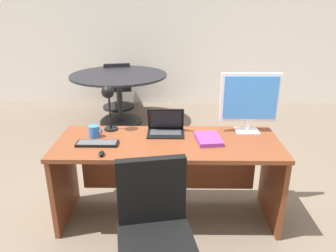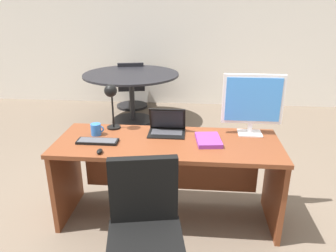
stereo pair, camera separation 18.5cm
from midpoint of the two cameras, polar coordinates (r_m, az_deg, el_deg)
ground at (r=4.28m, az=-1.00°, el=-3.70°), size 12.00×12.00×0.00m
back_wall at (r=5.94m, az=-0.51°, el=17.25°), size 10.00×0.10×2.80m
desk at (r=2.75m, az=-1.93°, el=-6.41°), size 1.83×0.68×0.74m
monitor at (r=2.78m, az=12.51°, el=4.64°), size 0.50×0.16×0.52m
laptop at (r=2.77m, az=-2.33°, el=0.12°), size 0.31×0.23×0.21m
keyboard at (r=2.63m, az=-14.44°, el=-3.05°), size 0.33×0.12×0.02m
mouse at (r=2.44m, az=-13.89°, el=-4.81°), size 0.04×0.07×0.03m
desk_lamp at (r=2.79m, az=-12.42°, el=4.87°), size 0.12×0.14×0.41m
book at (r=2.62m, az=5.20°, el=-2.31°), size 0.22×0.30×0.03m
coffee_mug at (r=2.77m, az=-14.85°, el=-0.97°), size 0.11×0.09×0.10m
office_chair at (r=2.14m, az=-4.87°, el=-20.72°), size 0.56×0.56×0.91m
meeting_table at (r=5.03m, az=-9.71°, el=6.99°), size 1.46×1.46×0.78m
meeting_chair_near at (r=5.81m, az=-9.83°, el=6.23°), size 0.56×0.57×0.84m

